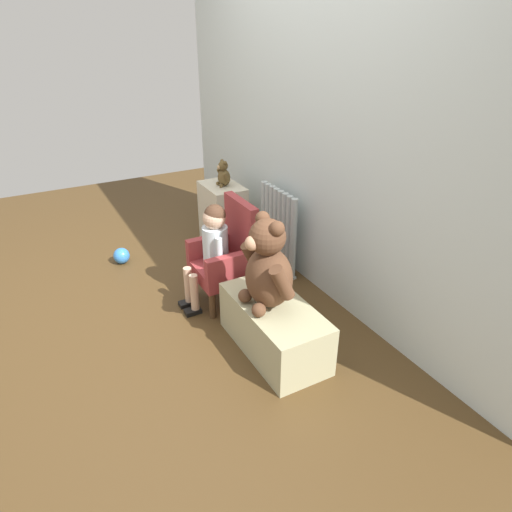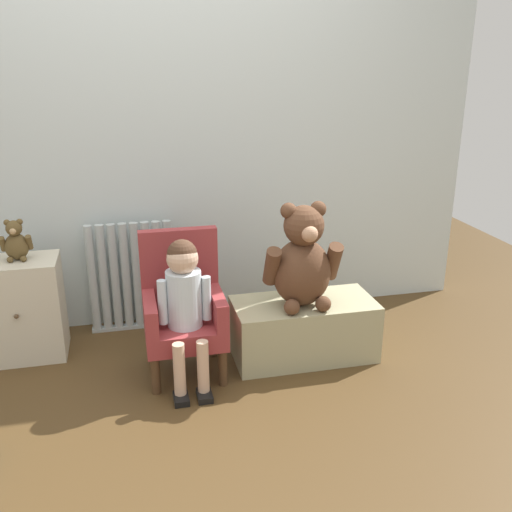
{
  "view_description": "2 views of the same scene",
  "coord_description": "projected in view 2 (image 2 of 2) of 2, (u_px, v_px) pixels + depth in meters",
  "views": [
    {
      "loc": [
        2.54,
        -0.61,
        1.77
      ],
      "look_at": [
        0.44,
        0.54,
        0.52
      ],
      "focal_mm": 32.0,
      "sensor_mm": 36.0,
      "label": 1
    },
    {
      "loc": [
        -0.2,
        -2.07,
        1.52
      ],
      "look_at": [
        0.42,
        0.55,
        0.58
      ],
      "focal_mm": 40.0,
      "sensor_mm": 36.0,
      "label": 2
    }
  ],
  "objects": [
    {
      "name": "child_figure",
      "position": [
        184.0,
        293.0,
        2.69
      ],
      "size": [
        0.25,
        0.35,
        0.72
      ],
      "color": "silver",
      "rests_on": "ground_plane"
    },
    {
      "name": "small_teddy_bear",
      "position": [
        16.0,
        242.0,
        2.89
      ],
      "size": [
        0.16,
        0.11,
        0.21
      ],
      "color": "brown",
      "rests_on": "small_dresser"
    },
    {
      "name": "small_dresser",
      "position": [
        22.0,
        309.0,
        3.0
      ],
      "size": [
        0.42,
        0.31,
        0.54
      ],
      "color": "beige",
      "rests_on": "ground_plane"
    },
    {
      "name": "large_teddy_bear",
      "position": [
        302.0,
        261.0,
        2.86
      ],
      "size": [
        0.4,
        0.28,
        0.54
      ],
      "color": "brown",
      "rests_on": "low_bench"
    },
    {
      "name": "low_bench",
      "position": [
        303.0,
        329.0,
        3.03
      ],
      "size": [
        0.75,
        0.36,
        0.31
      ],
      "primitive_type": "cube",
      "color": "tan",
      "rests_on": "ground_plane"
    },
    {
      "name": "back_wall",
      "position": [
        155.0,
        119.0,
        3.16
      ],
      "size": [
        3.8,
        0.05,
        2.4
      ],
      "primitive_type": "cube",
      "color": "silver",
      "rests_on": "ground_plane"
    },
    {
      "name": "ground_plane",
      "position": [
        190.0,
        432.0,
        2.45
      ],
      "size": [
        6.0,
        6.0,
        0.0
      ],
      "primitive_type": "plane",
      "color": "#4B351B"
    },
    {
      "name": "child_armchair",
      "position": [
        183.0,
        308.0,
        2.84
      ],
      "size": [
        0.39,
        0.36,
        0.72
      ],
      "color": "#963234",
      "rests_on": "ground_plane"
    },
    {
      "name": "radiator",
      "position": [
        132.0,
        277.0,
        3.29
      ],
      "size": [
        0.5,
        0.05,
        0.65
      ],
      "color": "#ADB8B9",
      "rests_on": "ground_plane"
    }
  ]
}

